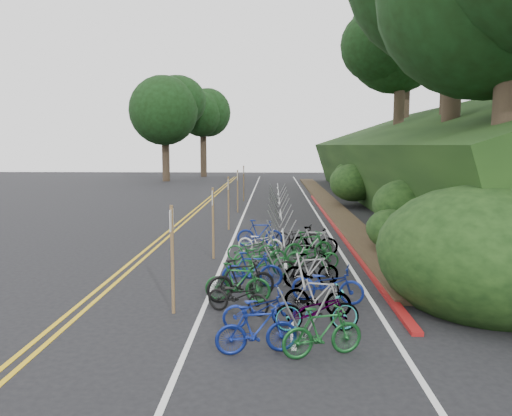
# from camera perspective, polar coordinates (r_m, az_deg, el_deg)

# --- Properties ---
(ground) EXTENTS (120.00, 120.00, 0.00)m
(ground) POSITION_cam_1_polar(r_m,az_deg,el_deg) (12.96, -10.24, -10.68)
(ground) COLOR black
(ground) RESTS_ON ground
(road_markings) EXTENTS (7.47, 80.00, 0.01)m
(road_markings) POSITION_cam_1_polar(r_m,az_deg,el_deg) (22.58, -3.26, -2.86)
(road_markings) COLOR gold
(road_markings) RESTS_ON ground
(red_curb) EXTENTS (0.25, 28.00, 0.10)m
(red_curb) POSITION_cam_1_polar(r_m,az_deg,el_deg) (24.55, 9.02, -2.02)
(red_curb) COLOR maroon
(red_curb) RESTS_ON ground
(embankment) EXTENTS (14.30, 48.14, 9.11)m
(embankment) POSITION_cam_1_polar(r_m,az_deg,el_deg) (32.77, 20.32, 4.35)
(embankment) COLOR black
(embankment) RESTS_ON ground
(tree_cluster) EXTENTS (32.61, 54.17, 18.67)m
(tree_cluster) POSITION_cam_1_polar(r_m,az_deg,el_deg) (35.64, 14.21, 19.48)
(tree_cluster) COLOR #2D2319
(tree_cluster) RESTS_ON ground
(bike_rack_front) EXTENTS (1.11, 3.22, 1.11)m
(bike_rack_front) POSITION_cam_1_polar(r_m,az_deg,el_deg) (11.82, 5.08, -8.17)
(bike_rack_front) COLOR gray
(bike_rack_front) RESTS_ON ground
(bike_racks_rest) EXTENTS (1.14, 23.00, 1.17)m
(bike_racks_rest) POSITION_cam_1_polar(r_m,az_deg,el_deg) (25.24, 2.69, 0.16)
(bike_racks_rest) COLOR gray
(bike_racks_rest) RESTS_ON ground
(signpost_near) EXTENTS (0.08, 0.40, 2.58)m
(signpost_near) POSITION_cam_1_polar(r_m,az_deg,el_deg) (11.83, -9.55, -5.00)
(signpost_near) COLOR brown
(signpost_near) RESTS_ON ground
(signposts_rest) EXTENTS (0.08, 18.40, 2.50)m
(signposts_rest) POSITION_cam_1_polar(r_m,az_deg,el_deg) (26.25, -2.58, 1.70)
(signposts_rest) COLOR brown
(signposts_rest) RESTS_ON ground
(bike_front) EXTENTS (0.68, 1.74, 1.02)m
(bike_front) POSITION_cam_1_polar(r_m,az_deg,el_deg) (12.72, -2.11, -8.51)
(bike_front) COLOR #144C1E
(bike_front) RESTS_ON ground
(bike_valet) EXTENTS (3.29, 11.83, 1.10)m
(bike_valet) POSITION_cam_1_polar(r_m,az_deg,el_deg) (14.63, 3.17, -6.55)
(bike_valet) COLOR navy
(bike_valet) RESTS_ON ground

